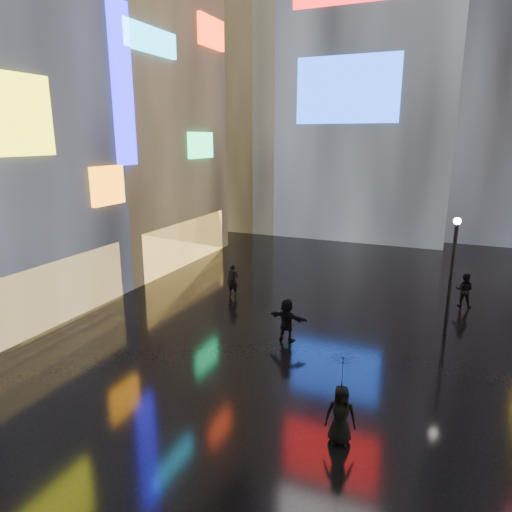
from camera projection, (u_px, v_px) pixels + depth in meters
The scene contains 9 objects.
ground at pixel (321, 318), 21.89m from camera, with size 140.00×140.00×0.00m, color black.
building_left_far at pixel (119, 98), 30.55m from camera, with size 10.28×12.00×22.00m.
tower_flank_left at pixel (245, 88), 43.53m from camera, with size 10.00×10.00×26.00m, color black.
lamp_far at pixel (452, 270), 19.42m from camera, with size 0.30×0.30×5.20m.
pedestrian_4 at pixel (341, 415), 12.75m from camera, with size 0.86×0.56×1.76m, color black.
pedestrian_5 at pixel (287, 320), 19.28m from camera, with size 1.72×0.55×1.86m, color black.
pedestrian_6 at pixel (233, 281), 24.82m from camera, with size 0.63×0.41×1.72m, color black.
pedestrian_7 at pixel (464, 290), 23.22m from camera, with size 0.86×0.67×1.76m, color black.
umbrella_2 at pixel (343, 372), 12.42m from camera, with size 1.01×1.03×0.92m, color black.
Camera 1 is at (5.14, -0.03, 8.39)m, focal length 32.00 mm.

